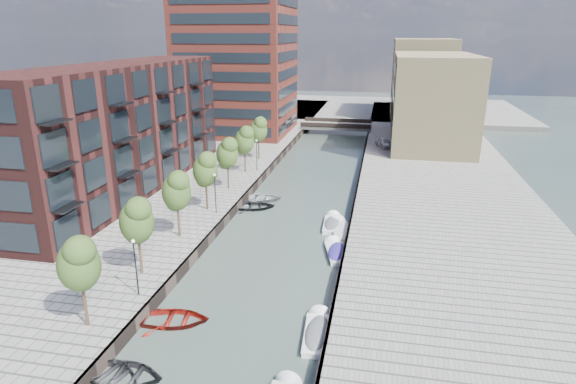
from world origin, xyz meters
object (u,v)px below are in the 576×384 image
(car, at_px, (384,143))
(tree_4, at_px, (227,152))
(tree_1, at_px, (137,219))
(sloop_2, at_px, (174,323))
(bridge, at_px, (337,126))
(motorboat_3, at_px, (336,251))
(tree_0, at_px, (79,262))
(motorboat_2, at_px, (340,230))
(motorboat_4, at_px, (332,223))
(sloop_1, at_px, (122,379))
(sloop_4, at_px, (254,209))
(tree_5, at_px, (244,139))
(motorboat_1, at_px, (318,331))
(sloop_0, at_px, (110,377))
(tree_2, at_px, (176,190))
(tree_3, at_px, (205,168))
(tree_6, at_px, (258,129))
(sloop_3, at_px, (260,201))

(car, bearing_deg, tree_4, -149.35)
(tree_1, distance_m, sloop_2, 8.15)
(bridge, xyz_separation_m, motorboat_3, (5.30, -52.79, -1.21))
(tree_0, bearing_deg, motorboat_2, 55.97)
(motorboat_4, height_order, car, car)
(sloop_1, xyz_separation_m, sloop_4, (0.02, 27.62, 0.00))
(tree_5, distance_m, motorboat_2, 20.77)
(tree_4, height_order, motorboat_1, tree_4)
(tree_4, relative_size, sloop_1, 1.24)
(sloop_0, bearing_deg, tree_2, 25.86)
(tree_2, bearing_deg, tree_0, -90.00)
(sloop_1, xyz_separation_m, car, (13.62, 56.00, 1.73))
(tree_1, height_order, motorboat_4, tree_1)
(tree_1, relative_size, tree_3, 1.00)
(sloop_0, bearing_deg, motorboat_2, -8.97)
(motorboat_3, bearing_deg, sloop_2, -126.82)
(bridge, xyz_separation_m, motorboat_1, (5.37, -64.73, -1.20))
(bridge, distance_m, tree_2, 54.81)
(tree_4, xyz_separation_m, motorboat_4, (12.77, -6.42, -5.12))
(tree_6, relative_size, sloop_1, 1.24)
(sloop_3, bearing_deg, motorboat_2, -140.30)
(tree_0, relative_size, motorboat_1, 1.25)
(tree_4, distance_m, car, 30.72)
(tree_0, height_order, sloop_2, tree_0)
(motorboat_1, xyz_separation_m, car, (3.61, 49.73, 1.54))
(motorboat_2, bearing_deg, bridge, 96.23)
(sloop_3, distance_m, car, 29.19)
(motorboat_4, bearing_deg, sloop_3, 147.55)
(tree_3, xyz_separation_m, tree_4, (0.00, 7.00, 0.00))
(sloop_0, relative_size, sloop_2, 0.86)
(tree_0, xyz_separation_m, tree_3, (0.00, 21.00, 0.00))
(car, bearing_deg, tree_3, -143.04)
(motorboat_2, bearing_deg, motorboat_4, 126.19)
(tree_1, bearing_deg, tree_0, -90.00)
(tree_5, xyz_separation_m, sloop_0, (3.11, -38.00, -5.31))
(sloop_0, bearing_deg, sloop_4, 13.88)
(motorboat_4, bearing_deg, tree_5, 133.58)
(tree_0, relative_size, tree_5, 1.00)
(tree_2, relative_size, tree_3, 1.00)
(tree_3, bearing_deg, sloop_2, -76.55)
(tree_1, bearing_deg, bridge, 82.07)
(sloop_4, relative_size, motorboat_4, 1.02)
(car, bearing_deg, sloop_3, -142.15)
(car, bearing_deg, tree_2, -138.53)
(sloop_1, distance_m, sloop_2, 5.67)
(sloop_0, distance_m, motorboat_4, 26.41)
(sloop_2, relative_size, sloop_4, 1.01)
(sloop_3, relative_size, motorboat_1, 1.05)
(tree_6, relative_size, car, 1.39)
(tree_4, bearing_deg, tree_1, -90.00)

